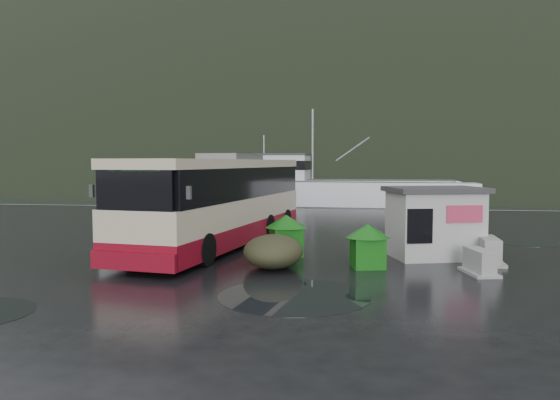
# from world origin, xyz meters

# --- Properties ---
(ground) EXTENTS (160.00, 160.00, 0.00)m
(ground) POSITION_xyz_m (0.00, 0.00, 0.00)
(ground) COLOR black
(ground) RESTS_ON ground
(harbor_water) EXTENTS (300.00, 180.00, 0.02)m
(harbor_water) POSITION_xyz_m (0.00, 110.00, 0.00)
(harbor_water) COLOR black
(harbor_water) RESTS_ON ground
(quay_edge) EXTENTS (160.00, 0.60, 1.50)m
(quay_edge) POSITION_xyz_m (0.00, 20.00, 0.00)
(quay_edge) COLOR #999993
(quay_edge) RESTS_ON ground
(headland) EXTENTS (780.00, 540.00, 570.00)m
(headland) POSITION_xyz_m (10.00, 250.00, 0.00)
(headland) COLOR black
(headland) RESTS_ON ground
(coach_bus) EXTENTS (5.07, 13.24, 3.65)m
(coach_bus) POSITION_xyz_m (-2.59, 2.29, 0.00)
(coach_bus) COLOR beige
(coach_bus) RESTS_ON ground
(white_van) EXTENTS (2.85, 6.32, 2.55)m
(white_van) POSITION_xyz_m (-5.34, 1.79, 0.00)
(white_van) COLOR silver
(white_van) RESTS_ON ground
(waste_bin_left) EXTENTS (1.34, 1.34, 1.45)m
(waste_bin_left) POSITION_xyz_m (0.28, 0.18, 0.00)
(waste_bin_left) COLOR #126211
(waste_bin_left) RESTS_ON ground
(waste_bin_right) EXTENTS (1.18, 1.18, 1.37)m
(waste_bin_right) POSITION_xyz_m (3.07, -1.54, 0.00)
(waste_bin_right) COLOR #126211
(waste_bin_right) RESTS_ON ground
(dome_tent) EXTENTS (2.07, 2.76, 1.03)m
(dome_tent) POSITION_xyz_m (0.15, -1.97, 0.00)
(dome_tent) COLOR #34341F
(dome_tent) RESTS_ON ground
(ticket_kiosk) EXTENTS (3.63, 3.10, 2.43)m
(ticket_kiosk) POSITION_xyz_m (5.36, 0.63, 0.00)
(ticket_kiosk) COLOR #B7B7B3
(ticket_kiosk) RESTS_ON ground
(jersey_barrier_a) EXTENTS (0.91, 1.73, 0.85)m
(jersey_barrier_a) POSITION_xyz_m (6.97, -0.27, 0.00)
(jersey_barrier_a) COLOR #999993
(jersey_barrier_a) RESTS_ON ground
(jersey_barrier_b) EXTENTS (1.02, 1.58, 0.73)m
(jersey_barrier_b) POSITION_xyz_m (6.31, -2.05, 0.00)
(jersey_barrier_b) COLOR #999993
(jersey_barrier_b) RESTS_ON ground
(fishing_trawler) EXTENTS (23.12, 5.98, 9.17)m
(fishing_trawler) POSITION_xyz_m (1.31, 29.68, 0.00)
(fishing_trawler) COLOR silver
(fishing_trawler) RESTS_ON ground
(puddles) EXTENTS (18.13, 15.72, 0.01)m
(puddles) POSITION_xyz_m (1.73, -3.38, 0.01)
(puddles) COLOR black
(puddles) RESTS_ON ground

